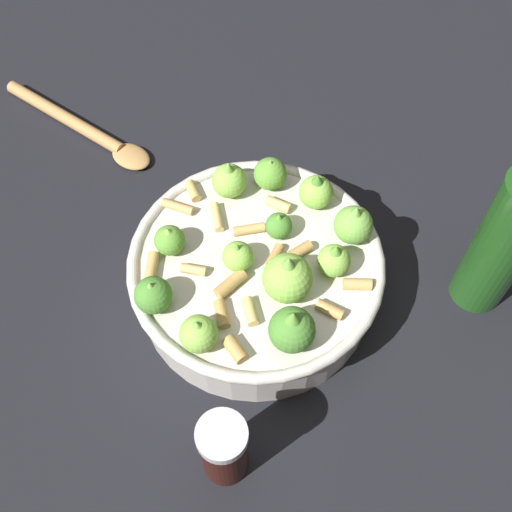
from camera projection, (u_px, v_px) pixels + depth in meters
ground_plane at (256, 292)px, 0.67m from camera, size 2.40×2.40×0.00m
cooking_pan at (257, 272)px, 0.63m from camera, size 0.26×0.26×0.12m
pepper_shaker at (224, 449)px, 0.53m from camera, size 0.04×0.04×0.09m
olive_oil_bottle at (505, 241)px, 0.59m from camera, size 0.06×0.06×0.23m
wooden_spoon at (85, 129)px, 0.78m from camera, size 0.19×0.18×0.02m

